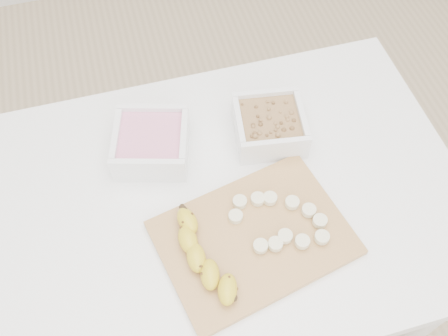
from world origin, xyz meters
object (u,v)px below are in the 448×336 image
object	(u,v)px
cutting_board	(254,238)
bowl_yogurt	(151,143)
table	(228,216)
bowl_granola	(269,125)
banana	(205,258)

from	to	relation	value
cutting_board	bowl_yogurt	bearing A→B (deg)	120.15
bowl_yogurt	cutting_board	bearing A→B (deg)	-59.85
table	bowl_yogurt	xyz separation A→B (m)	(-0.13, 0.15, 0.13)
bowl_yogurt	bowl_granola	distance (m)	0.26
table	bowl_granola	xyz separation A→B (m)	(0.13, 0.13, 0.13)
bowl_granola	cutting_board	size ratio (longest dim) A/B	0.47
table	banana	xyz separation A→B (m)	(-0.08, -0.13, 0.13)
cutting_board	banana	size ratio (longest dim) A/B	1.74
bowl_granola	cutting_board	bearing A→B (deg)	-114.69
table	bowl_yogurt	distance (m)	0.24
bowl_granola	bowl_yogurt	bearing A→B (deg)	175.10
cutting_board	banana	world-z (taller)	banana
bowl_yogurt	bowl_granola	world-z (taller)	bowl_yogurt
table	bowl_granola	world-z (taller)	bowl_granola
table	banana	world-z (taller)	banana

